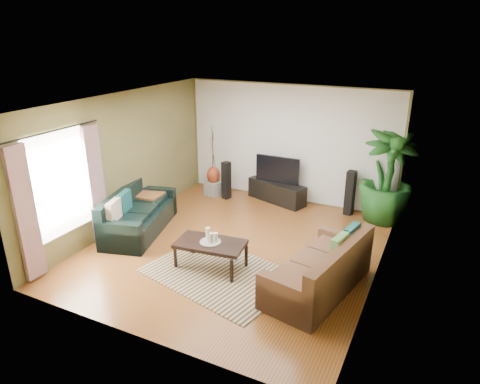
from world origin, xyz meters
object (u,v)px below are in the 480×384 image
Objects in this scene: speaker_right at (350,193)px; side_table at (150,206)px; television at (278,170)px; potted_plant at (387,176)px; sofa_left at (139,212)px; tv_stand at (277,192)px; speaker_left at (226,180)px; coffee_table at (211,255)px; vase at (213,175)px; pedestal at (214,188)px; sofa_right at (318,265)px.

speaker_right is 4.32m from side_table.
side_table is (-3.78, -2.09, -0.21)m from speaker_right.
television is 2.42m from potted_plant.
tv_stand is at bearing -50.34° from sofa_left.
tv_stand is 2.52m from potted_plant.
side_table is at bearing -155.10° from potted_plant.
tv_stand is 1.23m from speaker_left.
sofa_left is 1.74× the size of coffee_table.
potted_plant is at bearing 47.57° from coffee_table.
television is 2.36× the size of vase.
pedestal is 0.78× the size of vase.
speaker_right reaches higher than sofa_left.
sofa_left is at bearing -70.77° from side_table.
vase is 0.79× the size of side_table.
speaker_right is 3.26m from pedestal.
coffee_table is 3.19m from speaker_left.
vase reaches higher than side_table.
television is at bearing 0.00° from tv_stand.
coffee_table is 3.28m from tv_stand.
speaker_right is at bearing 56.82° from coffee_table.
sofa_right is 1.77× the size of coffee_table.
vase is at bearing -23.41° from sofa_left.
sofa_left is 5.79× the size of pedestal.
speaker_right is at bearing 17.75° from tv_stand.
sofa_left is at bearing -107.18° from tv_stand.
television is at bearing 30.73° from speaker_left.
sofa_right is (3.79, -0.44, 0.00)m from sofa_left.
sofa_left is at bearing -124.93° from television.
speaker_right is at bearing -68.42° from sofa_left.
side_table is (-0.55, -1.80, 0.11)m from pedestal.
pedestal is at bearing -167.07° from speaker_right.
tv_stand is 3.22× the size of vase.
coffee_table is 1.28× the size of speaker_left.
side_table is at bearing -143.22° from speaker_right.
sofa_right reaches higher than pedestal.
television is at bearing 10.55° from vase.
television is 1.06× the size of speaker_right.
vase is at bearing -169.45° from television.
sofa_right is 4.47m from vase.
potted_plant is at bearing 4.15° from pedestal.
television is 1.16× the size of speaker_left.
potted_plant is 4.04m from pedestal.
coffee_table reaches higher than pedestal.
television reaches higher than vase.
speaker_right reaches higher than sofa_right.
sofa_right is 3.64× the size of side_table.
television reaches higher than sofa_right.
vase reaches higher than tv_stand.
speaker_left is at bearing -120.85° from sofa_right.
pedestal is 0.33m from vase.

